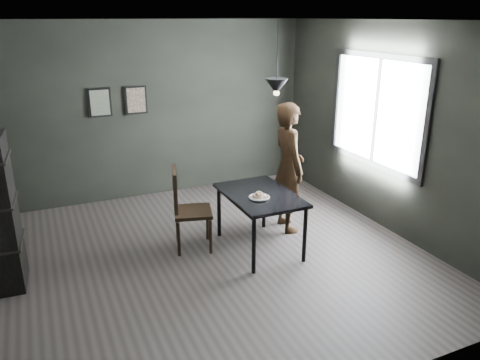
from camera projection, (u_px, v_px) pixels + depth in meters
name	position (u px, v px, depth m)	size (l,w,h in m)	color
ground	(216.00, 257.00, 5.84)	(5.00, 5.00, 0.00)	#342E2D
back_wall	(158.00, 111.00, 7.53)	(5.00, 0.10, 2.80)	black
ceiling	(212.00, 20.00, 4.91)	(5.00, 5.00, 0.02)	silver
window_assembly	(376.00, 111.00, 6.43)	(0.04, 1.96, 1.56)	white
cafe_table	(260.00, 199.00, 5.85)	(0.80, 1.20, 0.75)	black
white_plate	(259.00, 198.00, 5.67)	(0.23, 0.23, 0.01)	white
donut_pile	(259.00, 195.00, 5.66)	(0.17, 0.17, 0.07)	#F8E3C1
woman	(288.00, 168.00, 6.35)	(0.65, 0.43, 1.79)	black
wood_chair	(185.00, 204.00, 5.86)	(0.57, 0.57, 1.07)	black
pendant_lamp	(277.00, 86.00, 5.57)	(0.28, 0.28, 0.86)	black
framed_print_left	(100.00, 103.00, 7.09)	(0.34, 0.04, 0.44)	black
framed_print_right	(136.00, 100.00, 7.30)	(0.34, 0.04, 0.44)	black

